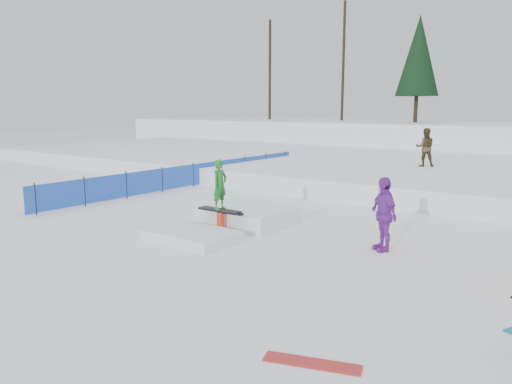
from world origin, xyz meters
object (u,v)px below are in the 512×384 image
Objects in this scene: walker_olive at (425,147)px; jib_rail_feature at (233,219)px; safety_fence at (193,175)px; spectator_purple at (383,214)px.

walker_olive is 0.41× the size of jib_rail_feature.
spectator_purple is (11.00, -4.59, 0.40)m from safety_fence.
safety_fence is at bearing 16.10° from walker_olive.
safety_fence is 3.64× the size of jib_rail_feature.
jib_rail_feature is at bearing -37.99° from safety_fence.
walker_olive is at bearing 42.26° from safety_fence.
jib_rail_feature is at bearing -134.59° from spectator_purple.
jib_rail_feature reaches higher than spectator_purple.
safety_fence is 8.24m from jib_rail_feature.
spectator_purple is at bearing 6.06° from jib_rail_feature.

